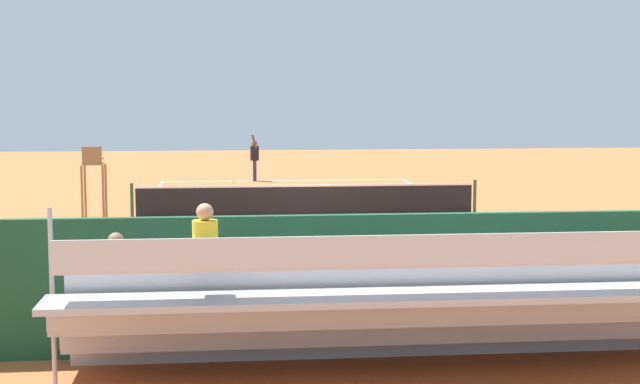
# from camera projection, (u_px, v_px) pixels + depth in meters

# --- Properties ---
(ground_plane) EXTENTS (60.00, 60.00, 0.00)m
(ground_plane) POSITION_uv_depth(u_px,v_px,m) (307.00, 217.00, 27.35)
(ground_plane) COLOR #BC6033
(court_line_markings) EXTENTS (10.10, 22.20, 0.01)m
(court_line_markings) POSITION_uv_depth(u_px,v_px,m) (306.00, 217.00, 27.38)
(court_line_markings) COLOR white
(court_line_markings) RESTS_ON ground
(tennis_net) EXTENTS (10.30, 0.10, 1.07)m
(tennis_net) POSITION_uv_depth(u_px,v_px,m) (307.00, 200.00, 27.29)
(tennis_net) COLOR black
(tennis_net) RESTS_ON ground
(backdrop_wall) EXTENTS (18.00, 0.16, 2.00)m
(backdrop_wall) POSITION_uv_depth(u_px,v_px,m) (389.00, 282.00, 13.39)
(backdrop_wall) COLOR #1E4C2D
(backdrop_wall) RESTS_ON ground
(bleacher_stand) EXTENTS (9.06, 2.40, 2.48)m
(bleacher_stand) POSITION_uv_depth(u_px,v_px,m) (402.00, 309.00, 12.08)
(bleacher_stand) COLOR #B2B2B7
(bleacher_stand) RESTS_ON ground
(umpire_chair) EXTENTS (0.67, 0.67, 2.14)m
(umpire_chair) POSITION_uv_depth(u_px,v_px,m) (93.00, 175.00, 26.72)
(umpire_chair) COLOR olive
(umpire_chair) RESTS_ON ground
(courtside_bench) EXTENTS (1.80, 0.40, 0.93)m
(courtside_bench) POSITION_uv_depth(u_px,v_px,m) (544.00, 297.00, 14.42)
(courtside_bench) COLOR #9E754C
(courtside_bench) RESTS_ON ground
(equipment_bag) EXTENTS (0.90, 0.36, 0.36)m
(equipment_bag) POSITION_uv_depth(u_px,v_px,m) (412.00, 326.00, 14.13)
(equipment_bag) COLOR #334C8C
(equipment_bag) RESTS_ON ground
(tennis_player) EXTENTS (0.39, 0.54, 1.93)m
(tennis_player) POSITION_uv_depth(u_px,v_px,m) (255.00, 156.00, 37.96)
(tennis_player) COLOR navy
(tennis_player) RESTS_ON ground
(tennis_racket) EXTENTS (0.34, 0.58, 0.03)m
(tennis_racket) POSITION_uv_depth(u_px,v_px,m) (233.00, 182.00, 37.63)
(tennis_racket) COLOR black
(tennis_racket) RESTS_ON ground
(tennis_ball_near) EXTENTS (0.07, 0.07, 0.07)m
(tennis_ball_near) POSITION_uv_depth(u_px,v_px,m) (313.00, 182.00, 37.39)
(tennis_ball_near) COLOR #CCDB33
(tennis_ball_near) RESTS_ON ground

